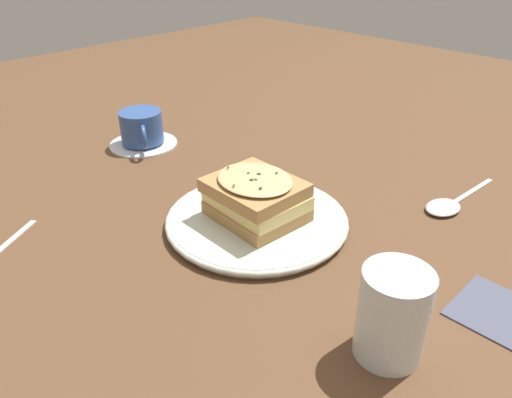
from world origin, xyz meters
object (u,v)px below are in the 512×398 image
(dinner_plate, at_px, (256,219))
(spoon, at_px, (446,205))
(sandwich, at_px, (255,196))
(napkin, at_px, (509,317))
(water_glass, at_px, (393,315))
(teacup_with_saucer, at_px, (142,130))

(dinner_plate, height_order, spoon, dinner_plate)
(sandwich, bearing_deg, napkin, -169.56)
(water_glass, height_order, spoon, water_glass)
(sandwich, bearing_deg, teacup_with_saucer, -8.10)
(dinner_plate, xyz_separation_m, sandwich, (0.00, 0.00, 0.04))
(water_glass, bearing_deg, teacup_with_saucer, -11.49)
(sandwich, height_order, teacup_with_saucer, sandwich)
(sandwich, bearing_deg, dinner_plate, -127.42)
(dinner_plate, height_order, water_glass, water_glass)
(dinner_plate, relative_size, sandwich, 1.99)
(napkin, bearing_deg, dinner_plate, 10.20)
(water_glass, relative_size, spoon, 0.54)
(dinner_plate, bearing_deg, water_glass, 163.71)
(water_glass, bearing_deg, dinner_plate, -16.29)
(dinner_plate, height_order, napkin, dinner_plate)
(sandwich, bearing_deg, water_glass, 164.11)
(spoon, bearing_deg, water_glass, 110.39)
(teacup_with_saucer, bearing_deg, dinner_plate, 21.38)
(dinner_plate, xyz_separation_m, spoon, (-0.17, -0.24, -0.00))
(dinner_plate, relative_size, spoon, 1.43)
(napkin, bearing_deg, sandwich, 10.44)
(water_glass, distance_m, spoon, 0.33)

